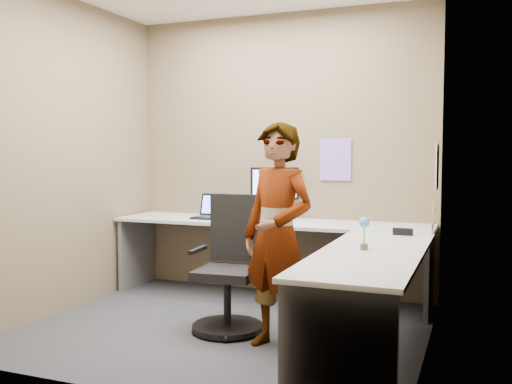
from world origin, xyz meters
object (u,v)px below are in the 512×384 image
at_px(desk, 294,249).
at_px(monitor, 275,186).
at_px(office_chair, 230,276).
at_px(person, 278,237).

xyz_separation_m(desk, monitor, (-0.44, 0.75, 0.46)).
relative_size(desk, office_chair, 2.93).
distance_m(monitor, person, 1.53).
distance_m(desk, monitor, 0.98).
xyz_separation_m(office_chair, person, (0.48, -0.27, 0.37)).
bearing_deg(person, desk, 119.42).
bearing_deg(office_chair, person, -33.18).
bearing_deg(office_chair, monitor, 88.34).
height_order(office_chair, person, person).
xyz_separation_m(desk, office_chair, (-0.39, -0.40, -0.17)).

